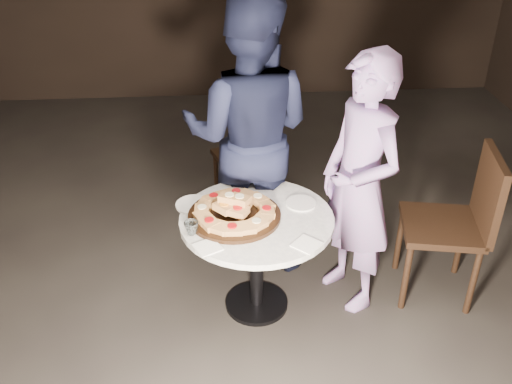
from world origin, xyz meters
TOP-DOWN VIEW (x-y plane):
  - floor at (0.00, 0.00)m, footprint 7.00×7.00m
  - table at (0.09, 0.03)m, footprint 1.07×1.07m
  - serving_board at (-0.03, 0.04)m, footprint 0.54×0.54m
  - focaccia_pile at (-0.03, 0.04)m, footprint 0.46×0.45m
  - plate_left at (-0.26, 0.18)m, footprint 0.26×0.26m
  - plate_right at (0.35, 0.15)m, footprint 0.18×0.18m
  - water_glass at (-0.26, -0.10)m, footprint 0.08×0.08m
  - napkin_near at (-0.18, -0.23)m, footprint 0.17×0.17m
  - napkin_far at (0.33, -0.24)m, footprint 0.18×0.18m
  - chair_far at (0.11, 1.09)m, footprint 0.50×0.51m
  - chair_right at (1.28, 0.08)m, footprint 0.54×0.52m
  - diner_navy at (0.08, 0.59)m, footprint 0.97×0.83m
  - diner_teal at (0.67, 0.10)m, footprint 0.57×0.66m

SIDE VIEW (x-z plane):
  - floor at x=0.00m, z-range 0.00..0.00m
  - chair_far at x=0.11m, z-range 0.06..0.89m
  - table at x=0.09m, z-range 0.20..0.84m
  - chair_right at x=1.28m, z-range 0.07..1.02m
  - napkin_near at x=-0.18m, z-range 0.64..0.65m
  - napkin_far at x=0.33m, z-range 0.64..0.65m
  - plate_right at x=0.35m, z-range 0.64..0.65m
  - plate_left at x=-0.26m, z-range 0.64..0.65m
  - serving_board at x=-0.03m, z-range 0.64..0.66m
  - water_glass at x=-0.26m, z-range 0.64..0.71m
  - focaccia_pile at x=-0.03m, z-range 0.63..0.76m
  - diner_teal at x=0.67m, z-range 0.00..1.54m
  - diner_navy at x=0.08m, z-range 0.00..1.74m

